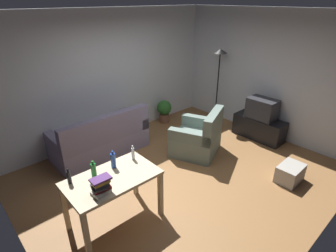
% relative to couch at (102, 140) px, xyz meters
% --- Properties ---
extents(ground_plane, '(5.20, 4.40, 0.02)m').
position_rel_couch_xyz_m(ground_plane, '(0.69, -1.59, -0.32)').
color(ground_plane, olive).
extents(wall_rear, '(5.20, 0.10, 2.70)m').
position_rel_couch_xyz_m(wall_rear, '(0.69, 0.61, 1.04)').
color(wall_rear, silver).
rests_on(wall_rear, ground_plane).
extents(wall_right, '(0.10, 4.40, 2.70)m').
position_rel_couch_xyz_m(wall_right, '(3.29, -1.59, 1.04)').
color(wall_right, silver).
rests_on(wall_right, ground_plane).
extents(couch, '(1.84, 0.84, 0.92)m').
position_rel_couch_xyz_m(couch, '(0.00, 0.00, 0.00)').
color(couch, gray).
rests_on(couch, ground_plane).
extents(tv_stand, '(0.44, 1.10, 0.48)m').
position_rel_couch_xyz_m(tv_stand, '(2.94, -1.74, -0.07)').
color(tv_stand, black).
rests_on(tv_stand, ground_plane).
extents(tv, '(0.41, 0.60, 0.44)m').
position_rel_couch_xyz_m(tv, '(2.94, -1.74, 0.39)').
color(tv, '#2D2D33').
rests_on(tv, tv_stand).
extents(torchiere_lamp, '(0.32, 0.32, 1.81)m').
position_rel_couch_xyz_m(torchiere_lamp, '(2.94, -0.52, 1.11)').
color(torchiere_lamp, black).
rests_on(torchiere_lamp, ground_plane).
extents(desk, '(1.21, 0.72, 0.76)m').
position_rel_couch_xyz_m(desk, '(-0.80, -1.74, 0.34)').
color(desk, '#C6B28E').
rests_on(desk, ground_plane).
extents(potted_plant, '(0.36, 0.36, 0.57)m').
position_rel_couch_xyz_m(potted_plant, '(1.94, 0.31, 0.02)').
color(potted_plant, brown).
rests_on(potted_plant, ground_plane).
extents(armchair, '(1.16, 1.13, 0.92)m').
position_rel_couch_xyz_m(armchair, '(1.46, -1.25, 0.01)').
color(armchair, slate).
rests_on(armchair, ground_plane).
extents(storage_box, '(0.49, 0.35, 0.30)m').
position_rel_couch_xyz_m(storage_box, '(1.91, -2.95, -0.16)').
color(storage_box, '#A8A399').
rests_on(storage_box, ground_plane).
extents(bottle_dark, '(0.05, 0.05, 0.22)m').
position_rel_couch_xyz_m(bottle_dark, '(-1.25, -1.50, 0.55)').
color(bottle_dark, black).
rests_on(bottle_dark, desk).
extents(bottle_green, '(0.07, 0.07, 0.24)m').
position_rel_couch_xyz_m(bottle_green, '(-0.96, -1.59, 0.56)').
color(bottle_green, '#1E722D').
rests_on(bottle_green, desk).
extents(bottle_blue, '(0.07, 0.07, 0.26)m').
position_rel_couch_xyz_m(bottle_blue, '(-0.66, -1.57, 0.57)').
color(bottle_blue, '#2347A3').
rests_on(bottle_blue, desk).
extents(bottle_clear, '(0.04, 0.04, 0.22)m').
position_rel_couch_xyz_m(bottle_clear, '(-0.34, -1.58, 0.55)').
color(bottle_clear, silver).
rests_on(bottle_clear, desk).
extents(book_stack, '(0.26, 0.21, 0.20)m').
position_rel_couch_xyz_m(book_stack, '(-1.05, -1.92, 0.55)').
color(book_stack, beige).
rests_on(book_stack, desk).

